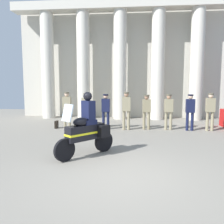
{
  "coord_description": "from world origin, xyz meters",
  "views": [
    {
      "loc": [
        0.34,
        -5.34,
        2.13
      ],
      "look_at": [
        -0.54,
        3.6,
        1.07
      ],
      "focal_mm": 38.38,
      "sensor_mm": 36.0,
      "label": 1
    }
  ],
  "objects_px": {
    "officer_in_row_0": "(67,107)",
    "motorcycle_with_rider": "(87,129)",
    "officer_in_row_2": "(106,109)",
    "officer_in_row_5": "(169,109)",
    "briefcase_on_ground": "(56,124)",
    "officer_in_row_1": "(86,108)",
    "officer_in_row_6": "(190,109)",
    "officer_in_row_7": "(210,109)",
    "officer_in_row_3": "(126,108)",
    "officer_in_row_4": "(147,109)"
  },
  "relations": [
    {
      "from": "officer_in_row_3",
      "to": "officer_in_row_5",
      "type": "xyz_separation_m",
      "value": [
        1.95,
        0.19,
        -0.06
      ]
    },
    {
      "from": "officer_in_row_3",
      "to": "officer_in_row_4",
      "type": "bearing_deg",
      "value": -171.52
    },
    {
      "from": "officer_in_row_1",
      "to": "briefcase_on_ground",
      "type": "relative_size",
      "value": 4.72
    },
    {
      "from": "officer_in_row_3",
      "to": "officer_in_row_6",
      "type": "bearing_deg",
      "value": -179.84
    },
    {
      "from": "officer_in_row_4",
      "to": "briefcase_on_ground",
      "type": "bearing_deg",
      "value": -0.62
    },
    {
      "from": "officer_in_row_3",
      "to": "officer_in_row_6",
      "type": "height_order",
      "value": "officer_in_row_3"
    },
    {
      "from": "officer_in_row_2",
      "to": "motorcycle_with_rider",
      "type": "height_order",
      "value": "motorcycle_with_rider"
    },
    {
      "from": "officer_in_row_4",
      "to": "briefcase_on_ground",
      "type": "xyz_separation_m",
      "value": [
        -4.31,
        -0.08,
        -0.78
      ]
    },
    {
      "from": "briefcase_on_ground",
      "to": "officer_in_row_0",
      "type": "bearing_deg",
      "value": -2.85
    },
    {
      "from": "motorcycle_with_rider",
      "to": "briefcase_on_ground",
      "type": "distance_m",
      "value": 4.91
    },
    {
      "from": "officer_in_row_3",
      "to": "officer_in_row_5",
      "type": "relative_size",
      "value": 1.06
    },
    {
      "from": "officer_in_row_1",
      "to": "officer_in_row_7",
      "type": "xyz_separation_m",
      "value": [
        5.69,
        0.08,
        0.01
      ]
    },
    {
      "from": "officer_in_row_3",
      "to": "motorcycle_with_rider",
      "type": "xyz_separation_m",
      "value": [
        -0.99,
        -4.16,
        -0.24
      ]
    },
    {
      "from": "officer_in_row_1",
      "to": "officer_in_row_4",
      "type": "bearing_deg",
      "value": -179.02
    },
    {
      "from": "officer_in_row_3",
      "to": "motorcycle_with_rider",
      "type": "distance_m",
      "value": 4.28
    },
    {
      "from": "officer_in_row_6",
      "to": "briefcase_on_ground",
      "type": "distance_m",
      "value": 6.32
    },
    {
      "from": "officer_in_row_3",
      "to": "officer_in_row_7",
      "type": "xyz_separation_m",
      "value": [
        3.79,
        0.12,
        -0.02
      ]
    },
    {
      "from": "officer_in_row_0",
      "to": "officer_in_row_4",
      "type": "distance_m",
      "value": 3.77
    },
    {
      "from": "briefcase_on_ground",
      "to": "officer_in_row_7",
      "type": "bearing_deg",
      "value": 0.22
    },
    {
      "from": "officer_in_row_0",
      "to": "officer_in_row_6",
      "type": "xyz_separation_m",
      "value": [
        5.73,
        0.03,
        -0.05
      ]
    },
    {
      "from": "officer_in_row_2",
      "to": "officer_in_row_5",
      "type": "distance_m",
      "value": 2.92
    },
    {
      "from": "officer_in_row_2",
      "to": "officer_in_row_5",
      "type": "bearing_deg",
      "value": -178.58
    },
    {
      "from": "officer_in_row_3",
      "to": "officer_in_row_7",
      "type": "distance_m",
      "value": 3.79
    },
    {
      "from": "officer_in_row_1",
      "to": "officer_in_row_5",
      "type": "height_order",
      "value": "officer_in_row_1"
    },
    {
      "from": "officer_in_row_7",
      "to": "briefcase_on_ground",
      "type": "distance_m",
      "value": 7.21
    },
    {
      "from": "officer_in_row_2",
      "to": "officer_in_row_3",
      "type": "xyz_separation_m",
      "value": [
        0.96,
        -0.03,
        0.06
      ]
    },
    {
      "from": "officer_in_row_0",
      "to": "officer_in_row_2",
      "type": "height_order",
      "value": "officer_in_row_0"
    },
    {
      "from": "officer_in_row_1",
      "to": "officer_in_row_3",
      "type": "distance_m",
      "value": 1.9
    },
    {
      "from": "officer_in_row_3",
      "to": "officer_in_row_2",
      "type": "bearing_deg",
      "value": -3.43
    },
    {
      "from": "officer_in_row_4",
      "to": "officer_in_row_6",
      "type": "xyz_separation_m",
      "value": [
        1.96,
        -0.07,
        0.02
      ]
    },
    {
      "from": "officer_in_row_7",
      "to": "briefcase_on_ground",
      "type": "bearing_deg",
      "value": -1.46
    },
    {
      "from": "officer_in_row_2",
      "to": "motorcycle_with_rider",
      "type": "bearing_deg",
      "value": 87.92
    },
    {
      "from": "officer_in_row_3",
      "to": "officer_in_row_5",
      "type": "distance_m",
      "value": 1.96
    },
    {
      "from": "briefcase_on_ground",
      "to": "officer_in_row_2",
      "type": "bearing_deg",
      "value": -1.41
    },
    {
      "from": "officer_in_row_7",
      "to": "officer_in_row_2",
      "type": "bearing_deg",
      "value": -0.63
    },
    {
      "from": "officer_in_row_5",
      "to": "officer_in_row_6",
      "type": "bearing_deg",
      "value": 172.69
    },
    {
      "from": "officer_in_row_2",
      "to": "briefcase_on_ground",
      "type": "relative_size",
      "value": 4.6
    },
    {
      "from": "officer_in_row_5",
      "to": "officer_in_row_4",
      "type": "bearing_deg",
      "value": -0.62
    },
    {
      "from": "officer_in_row_6",
      "to": "officer_in_row_3",
      "type": "bearing_deg",
      "value": 0.16
    },
    {
      "from": "officer_in_row_2",
      "to": "officer_in_row_5",
      "type": "relative_size",
      "value": 1.0
    },
    {
      "from": "officer_in_row_5",
      "to": "officer_in_row_0",
      "type": "bearing_deg",
      "value": -0.18
    },
    {
      "from": "officer_in_row_7",
      "to": "officer_in_row_4",
      "type": "bearing_deg",
      "value": -2.72
    },
    {
      "from": "officer_in_row_0",
      "to": "officer_in_row_7",
      "type": "height_order",
      "value": "officer_in_row_0"
    },
    {
      "from": "officer_in_row_0",
      "to": "briefcase_on_ground",
      "type": "relative_size",
      "value": 4.85
    },
    {
      "from": "officer_in_row_1",
      "to": "officer_in_row_7",
      "type": "distance_m",
      "value": 5.69
    },
    {
      "from": "officer_in_row_0",
      "to": "officer_in_row_4",
      "type": "height_order",
      "value": "officer_in_row_0"
    },
    {
      "from": "officer_in_row_5",
      "to": "officer_in_row_6",
      "type": "relative_size",
      "value": 1.0
    },
    {
      "from": "officer_in_row_2",
      "to": "officer_in_row_1",
      "type": "bearing_deg",
      "value": -2.09
    },
    {
      "from": "officer_in_row_0",
      "to": "motorcycle_with_rider",
      "type": "relative_size",
      "value": 0.92
    },
    {
      "from": "officer_in_row_1",
      "to": "officer_in_row_5",
      "type": "distance_m",
      "value": 3.85
    }
  ]
}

